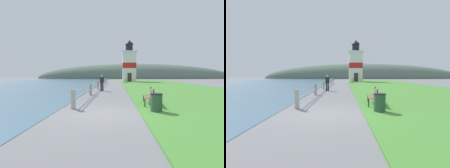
% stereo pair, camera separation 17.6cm
% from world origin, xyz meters
% --- Properties ---
extents(ground_plane, '(160.00, 160.00, 0.00)m').
position_xyz_m(ground_plane, '(0.00, 0.00, 0.00)').
color(ground_plane, slate).
extents(grass_verge, '(12.00, 51.20, 0.06)m').
position_xyz_m(grass_verge, '(7.59, 17.07, 0.03)').
color(grass_verge, '#4C8E38').
rests_on(grass_verge, ground_plane).
extents(water_strip, '(24.00, 81.91, 0.01)m').
position_xyz_m(water_strip, '(-14.09, 17.07, 0.01)').
color(water_strip, '#476B84').
rests_on(water_strip, ground_plane).
extents(seawall_railing, '(0.18, 28.19, 0.95)m').
position_xyz_m(seawall_railing, '(-1.49, 15.01, 0.56)').
color(seawall_railing, '#A8A399').
rests_on(seawall_railing, ground_plane).
extents(park_bench_near, '(0.69, 1.91, 0.94)m').
position_xyz_m(park_bench_near, '(2.38, 2.11, 0.54)').
color(park_bench_near, brown).
rests_on(park_bench_near, ground_plane).
extents(park_bench_midway, '(0.54, 1.98, 0.94)m').
position_xyz_m(park_bench_midway, '(2.37, 27.09, 0.54)').
color(park_bench_midway, brown).
rests_on(park_bench_midway, ground_plane).
extents(lighthouse, '(3.40, 3.40, 9.49)m').
position_xyz_m(lighthouse, '(3.48, 33.01, 4.02)').
color(lighthouse, white).
rests_on(lighthouse, ground_plane).
extents(person_strolling, '(0.42, 0.27, 1.62)m').
position_xyz_m(person_strolling, '(-0.88, 10.12, 0.88)').
color(person_strolling, '#28282D').
rests_on(person_strolling, ground_plane).
extents(trash_bin, '(0.54, 0.54, 0.84)m').
position_xyz_m(trash_bin, '(2.33, 0.23, 0.42)').
color(trash_bin, '#2D5138').
rests_on(trash_bin, ground_plane).
extents(distant_hillside, '(80.00, 16.00, 12.00)m').
position_xyz_m(distant_hillside, '(8.00, 64.13, 0.00)').
color(distant_hillside, '#566B5B').
rests_on(distant_hillside, ground_plane).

